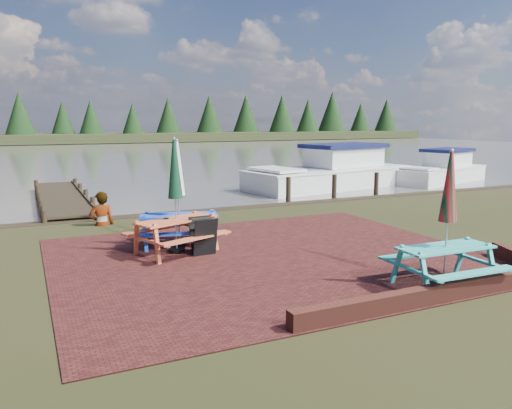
{
  "coord_description": "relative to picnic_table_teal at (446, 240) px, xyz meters",
  "views": [
    {
      "loc": [
        -4.72,
        -8.39,
        2.94
      ],
      "look_at": [
        0.14,
        2.03,
        1.0
      ],
      "focal_mm": 35.0,
      "sensor_mm": 36.0,
      "label": 1
    }
  ],
  "objects": [
    {
      "name": "ground",
      "position": [
        -1.96,
        2.03,
        -0.85
      ],
      "size": [
        120.0,
        120.0,
        0.0
      ],
      "primitive_type": "plane",
      "color": "black",
      "rests_on": "ground"
    },
    {
      "name": "paving",
      "position": [
        -1.96,
        3.03,
        -0.84
      ],
      "size": [
        9.0,
        7.5,
        0.02
      ],
      "primitive_type": "cube",
      "color": "black",
      "rests_on": "ground"
    },
    {
      "name": "brick_wall",
      "position": [
        0.19,
        -0.38,
        -0.7
      ],
      "size": [
        6.21,
        1.79,
        0.3
      ],
      "color": "#4C1E16",
      "rests_on": "ground"
    },
    {
      "name": "water",
      "position": [
        -1.96,
        39.03,
        -0.85
      ],
      "size": [
        120.0,
        60.0,
        0.02
      ],
      "primitive_type": "cube",
      "color": "#4A473F",
      "rests_on": "ground"
    },
    {
      "name": "far_treeline",
      "position": [
        -1.96,
        68.03,
        2.43
      ],
      "size": [
        120.0,
        10.0,
        8.1
      ],
      "color": "black",
      "rests_on": "ground"
    },
    {
      "name": "picnic_table_teal",
      "position": [
        0.0,
        0.0,
        0.0
      ],
      "size": [
        1.8,
        1.62,
        2.43
      ],
      "rotation": [
        0.0,
        0.0,
        -0.03
      ],
      "color": "teal",
      "rests_on": "ground"
    },
    {
      "name": "picnic_table_red",
      "position": [
        -3.69,
        4.26,
        0.04
      ],
      "size": [
        2.3,
        2.19,
        2.55
      ],
      "rotation": [
        0.0,
        0.0,
        0.37
      ],
      "color": "#C65732",
      "rests_on": "ground"
    },
    {
      "name": "picnic_table_blue",
      "position": [
        -3.46,
        4.85,
        0.02
      ],
      "size": [
        2.13,
        1.99,
        2.5
      ],
      "rotation": [
        0.0,
        0.0,
        -0.25
      ],
      "color": "blue",
      "rests_on": "ground"
    },
    {
      "name": "chalkboard",
      "position": [
        -3.21,
        3.8,
        -0.42
      ],
      "size": [
        0.53,
        0.51,
        0.84
      ],
      "rotation": [
        0.0,
        0.0,
        0.04
      ],
      "color": "black",
      "rests_on": "ground"
    },
    {
      "name": "jetty",
      "position": [
        -5.46,
        13.31,
        -0.74
      ],
      "size": [
        1.76,
        9.08,
        1.0
      ],
      "color": "black",
      "rests_on": "ground"
    },
    {
      "name": "boat_near",
      "position": [
        6.39,
        13.28,
        -0.38
      ],
      "size": [
        8.67,
        4.33,
        2.24
      ],
      "rotation": [
        0.0,
        0.0,
        1.75
      ],
      "color": "silver",
      "rests_on": "ground"
    },
    {
      "name": "boat_far",
      "position": [
        12.65,
        12.67,
        -0.49
      ],
      "size": [
        6.33,
        3.76,
        1.87
      ],
      "rotation": [
        0.0,
        0.0,
        1.87
      ],
      "color": "silver",
      "rests_on": "ground"
    },
    {
      "name": "person",
      "position": [
        -4.79,
        8.05,
        0.1
      ],
      "size": [
        0.72,
        0.5,
        1.91
      ],
      "primitive_type": "imported",
      "rotation": [
        0.0,
        0.0,
        3.2
      ],
      "color": "gray",
      "rests_on": "ground"
    }
  ]
}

